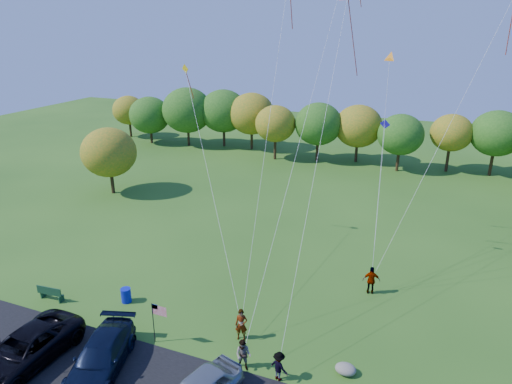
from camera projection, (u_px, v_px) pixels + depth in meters
ground at (231, 354)px, 24.70m from camera, size 140.00×140.00×0.00m
treeline at (357, 130)px, 54.66m from camera, size 76.33×27.63×8.64m
minivan_dark at (25, 349)px, 23.67m from camera, size 3.07×6.33×1.74m
minivan_navy at (101, 356)px, 23.21m from camera, size 3.90×6.10×1.65m
flyer_a at (241, 325)px, 25.54m from camera, size 0.80×0.63×1.91m
flyer_b at (243, 355)px, 23.32m from camera, size 0.86×0.68×1.76m
flyer_c at (279, 366)px, 22.67m from camera, size 1.18×0.93×1.60m
flyer_d at (371, 280)px, 29.90m from camera, size 1.21×0.71×1.94m
park_bench at (50, 293)px, 29.29m from camera, size 1.81×0.52×1.00m
trash_barrel at (126, 295)px, 29.15m from camera, size 0.63×0.63×0.95m
flag_assembly at (157, 314)px, 24.86m from camera, size 0.94×0.61×2.54m
boulder_near at (346, 369)px, 23.22m from camera, size 1.09×0.85×0.54m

